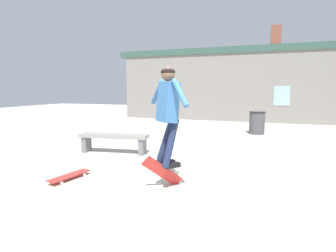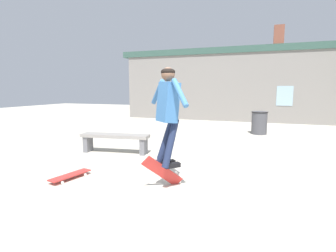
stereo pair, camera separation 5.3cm
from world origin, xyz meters
name	(u,v)px [view 1 (the left image)]	position (x,y,z in m)	size (l,w,h in m)	color
ground_plane	(193,197)	(0.00, 0.00, 0.00)	(40.00, 40.00, 0.00)	beige
building_backdrop	(242,83)	(0.01, 9.74, 1.87)	(13.03, 0.52, 4.44)	gray
park_bench	(114,139)	(-2.53, 1.97, 0.35)	(1.76, 0.61, 0.47)	gray
trash_bin	(257,122)	(0.80, 6.14, 0.42)	(0.57, 0.57, 0.80)	#47474C
skater	(168,108)	(-0.47, 0.22, 1.30)	(0.90, 0.84, 1.56)	teal
skateboard_flipping	(163,172)	(-0.57, 0.21, 0.26)	(0.53, 0.53, 0.63)	red
skateboard_resting	(70,176)	(-2.25, 0.01, 0.07)	(0.35, 0.81, 0.08)	red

